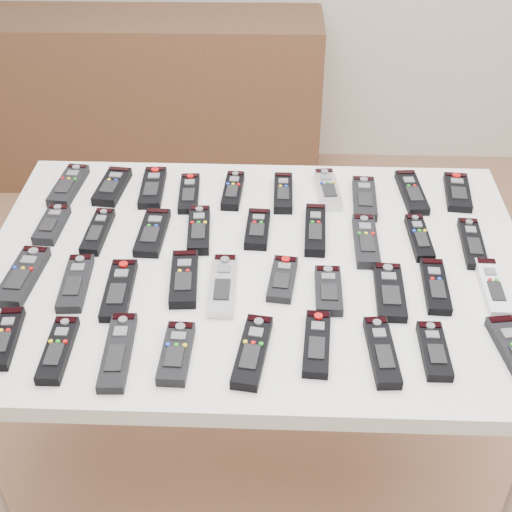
{
  "coord_description": "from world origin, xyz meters",
  "views": [
    {
      "loc": [
        0.01,
        -1.17,
        1.79
      ],
      "look_at": [
        -0.03,
        0.11,
        0.8
      ],
      "focal_mm": 50.0,
      "sensor_mm": 36.0,
      "label": 1
    }
  ],
  "objects_px": {
    "remote_0": "(69,185)",
    "remote_9": "(458,192)",
    "remote_23": "(223,285)",
    "remote_7": "(364,198)",
    "remote_2": "(153,188)",
    "remote_16": "(366,241)",
    "remote_14": "(258,229)",
    "sideboard": "(150,101)",
    "remote_11": "(98,232)",
    "remote_18": "(472,243)",
    "remote_12": "(152,232)",
    "remote_32": "(176,353)",
    "remote_26": "(390,292)",
    "remote_29": "(5,338)",
    "remote_4": "(233,191)",
    "remote_24": "(282,279)",
    "remote_36": "(434,351)",
    "remote_34": "(317,343)",
    "remote_3": "(189,193)",
    "remote_28": "(493,287)",
    "remote_27": "(435,286)",
    "remote_1": "(112,186)",
    "remote_17": "(419,238)",
    "remote_19": "(23,276)",
    "remote_33": "(252,351)",
    "remote_22": "(184,279)",
    "remote_20": "(76,283)",
    "remote_31": "(118,351)",
    "remote_13": "(199,230)",
    "remote_25": "(329,290)",
    "table": "(256,282)",
    "remote_8": "(412,192)",
    "remote_15": "(315,230)",
    "remote_5": "(283,193)",
    "remote_6": "(328,189)",
    "remote_35": "(382,352)",
    "remote_21": "(119,290)"
  },
  "relations": [
    {
      "from": "remote_27",
      "to": "remote_29",
      "type": "distance_m",
      "value": 0.9
    },
    {
      "from": "remote_1",
      "to": "remote_8",
      "type": "height_order",
      "value": "remote_1"
    },
    {
      "from": "remote_12",
      "to": "remote_32",
      "type": "xyz_separation_m",
      "value": [
        0.11,
        -0.4,
        0.0
      ]
    },
    {
      "from": "remote_12",
      "to": "remote_15",
      "type": "relative_size",
      "value": 0.93
    },
    {
      "from": "table",
      "to": "remote_31",
      "type": "distance_m",
      "value": 0.4
    },
    {
      "from": "remote_8",
      "to": "remote_28",
      "type": "distance_m",
      "value": 0.4
    },
    {
      "from": "remote_27",
      "to": "remote_36",
      "type": "bearing_deg",
      "value": -97.49
    },
    {
      "from": "remote_1",
      "to": "remote_18",
      "type": "distance_m",
      "value": 0.92
    },
    {
      "from": "remote_4",
      "to": "remote_12",
      "type": "relative_size",
      "value": 0.91
    },
    {
      "from": "remote_11",
      "to": "remote_33",
      "type": "height_order",
      "value": "remote_33"
    },
    {
      "from": "remote_2",
      "to": "remote_16",
      "type": "xyz_separation_m",
      "value": [
        0.54,
        -0.22,
        0.0
      ]
    },
    {
      "from": "remote_8",
      "to": "remote_21",
      "type": "bearing_deg",
      "value": -153.25
    },
    {
      "from": "remote_11",
      "to": "remote_20",
      "type": "relative_size",
      "value": 0.95
    },
    {
      "from": "remote_14",
      "to": "sideboard",
      "type": "bearing_deg",
      "value": 111.41
    },
    {
      "from": "remote_17",
      "to": "remote_25",
      "type": "xyz_separation_m",
      "value": [
        -0.22,
        -0.2,
        0.0
      ]
    },
    {
      "from": "remote_4",
      "to": "remote_24",
      "type": "relative_size",
      "value": 1.12
    },
    {
      "from": "remote_28",
      "to": "remote_15",
      "type": "bearing_deg",
      "value": 153.26
    },
    {
      "from": "remote_27",
      "to": "remote_9",
      "type": "bearing_deg",
      "value": 75.09
    },
    {
      "from": "remote_17",
      "to": "remote_19",
      "type": "height_order",
      "value": "remote_19"
    },
    {
      "from": "remote_0",
      "to": "remote_31",
      "type": "xyz_separation_m",
      "value": [
        0.24,
        -0.6,
        -0.0
      ]
    },
    {
      "from": "remote_4",
      "to": "remote_13",
      "type": "height_order",
      "value": "remote_13"
    },
    {
      "from": "table",
      "to": "remote_6",
      "type": "relative_size",
      "value": 7.24
    },
    {
      "from": "remote_0",
      "to": "remote_9",
      "type": "bearing_deg",
      "value": 5.4
    },
    {
      "from": "remote_7",
      "to": "remote_17",
      "type": "relative_size",
      "value": 1.07
    },
    {
      "from": "remote_12",
      "to": "remote_16",
      "type": "bearing_deg",
      "value": 0.01
    },
    {
      "from": "remote_20",
      "to": "remote_27",
      "type": "height_order",
      "value": "remote_20"
    },
    {
      "from": "remote_18",
      "to": "remote_36",
      "type": "bearing_deg",
      "value": -108.89
    },
    {
      "from": "remote_7",
      "to": "remote_9",
      "type": "bearing_deg",
      "value": 11.96
    },
    {
      "from": "remote_3",
      "to": "remote_28",
      "type": "bearing_deg",
      "value": -30.11
    },
    {
      "from": "sideboard",
      "to": "remote_17",
      "type": "bearing_deg",
      "value": -60.59
    },
    {
      "from": "remote_11",
      "to": "remote_34",
      "type": "relative_size",
      "value": 0.99
    },
    {
      "from": "remote_14",
      "to": "remote_18",
      "type": "height_order",
      "value": "remote_14"
    },
    {
      "from": "remote_14",
      "to": "remote_25",
      "type": "height_order",
      "value": "same"
    },
    {
      "from": "remote_2",
      "to": "remote_16",
      "type": "distance_m",
      "value": 0.58
    },
    {
      "from": "remote_24",
      "to": "remote_32",
      "type": "distance_m",
      "value": 0.31
    },
    {
      "from": "remote_4",
      "to": "remote_6",
      "type": "bearing_deg",
      "value": 5.63
    },
    {
      "from": "remote_16",
      "to": "remote_22",
      "type": "bearing_deg",
      "value": -158.9
    },
    {
      "from": "remote_4",
      "to": "remote_14",
      "type": "height_order",
      "value": "same"
    },
    {
      "from": "remote_13",
      "to": "remote_35",
      "type": "height_order",
      "value": "remote_13"
    },
    {
      "from": "table",
      "to": "remote_28",
      "type": "bearing_deg",
      "value": -8.85
    },
    {
      "from": "remote_33",
      "to": "remote_34",
      "type": "xyz_separation_m",
      "value": [
        0.13,
        0.03,
        -0.0
      ]
    },
    {
      "from": "remote_20",
      "to": "remote_23",
      "type": "bearing_deg",
      "value": -2.67
    },
    {
      "from": "remote_23",
      "to": "remote_7",
      "type": "bearing_deg",
      "value": 46.08
    },
    {
      "from": "remote_12",
      "to": "remote_17",
      "type": "height_order",
      "value": "same"
    },
    {
      "from": "sideboard",
      "to": "remote_24",
      "type": "xyz_separation_m",
      "value": [
        0.6,
        -1.74,
        0.41
      ]
    },
    {
      "from": "remote_26",
      "to": "remote_29",
      "type": "height_order",
      "value": "same"
    },
    {
      "from": "remote_29",
      "to": "remote_31",
      "type": "bearing_deg",
      "value": -11.83
    },
    {
      "from": "remote_12",
      "to": "remote_27",
      "type": "distance_m",
      "value": 0.67
    },
    {
      "from": "remote_29",
      "to": "remote_5",
      "type": "bearing_deg",
      "value": 40.34
    },
    {
      "from": "remote_11",
      "to": "remote_18",
      "type": "xyz_separation_m",
      "value": [
        0.89,
        -0.01,
        -0.0
      ]
    }
  ]
}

